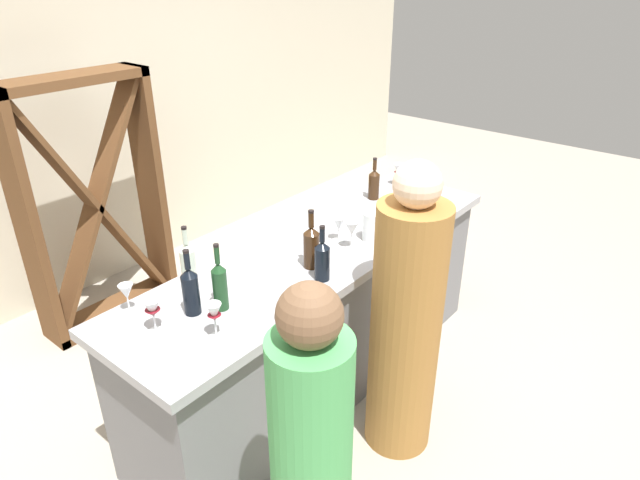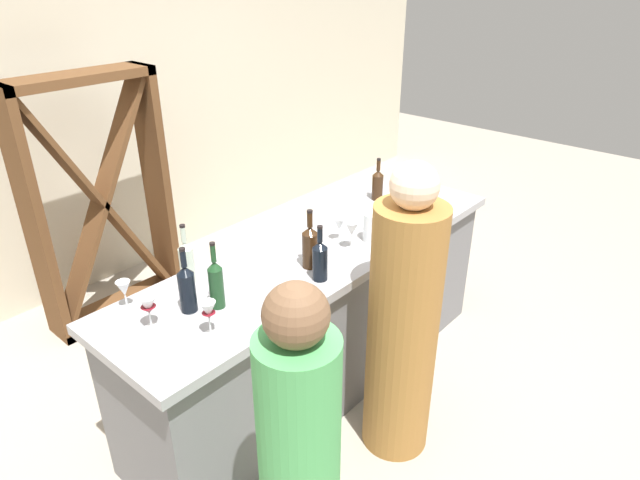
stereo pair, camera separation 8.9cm
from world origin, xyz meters
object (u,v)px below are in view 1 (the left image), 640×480
at_px(wine_bottle_rightmost_amber_brown, 311,246).
at_px(wine_glass_near_right, 339,225).
at_px(person_left_guest, 406,325).
at_px(wine_bottle_second_left_olive_green, 220,285).
at_px(water_pitcher, 372,226).
at_px(wine_rack, 94,206).
at_px(wine_bottle_second_right_near_black, 322,259).
at_px(wine_bottle_far_right_amber_brown, 374,183).
at_px(wine_glass_near_left, 214,314).
at_px(wine_glass_far_left, 153,310).
at_px(wine_glass_near_center, 352,229).
at_px(wine_glass_far_center, 398,171).
at_px(wine_glass_far_right, 127,293).
at_px(wine_bottle_leftmost_near_black, 191,290).
at_px(person_center_guest, 311,469).
at_px(wine_bottle_center_clear_pale, 188,263).

distance_m(wine_bottle_rightmost_amber_brown, wine_glass_near_right, 0.34).
bearing_deg(person_left_guest, wine_bottle_second_left_olive_green, 47.88).
bearing_deg(water_pitcher, wine_rack, 110.56).
distance_m(wine_bottle_second_right_near_black, wine_bottle_far_right_amber_brown, 1.10).
bearing_deg(wine_rack, wine_glass_near_right, -71.68).
relative_size(wine_glass_near_left, wine_glass_far_left, 1.06).
xyz_separation_m(wine_rack, wine_glass_near_center, (0.52, -1.79, 0.18)).
xyz_separation_m(wine_glass_far_center, wine_glass_far_right, (-2.12, 0.09, -0.01)).
bearing_deg(wine_bottle_second_left_olive_green, person_left_guest, -42.34).
relative_size(wine_glass_near_right, water_pitcher, 0.84).
height_order(wine_bottle_rightmost_amber_brown, wine_bottle_far_right_amber_brown, wine_bottle_rightmost_amber_brown).
xyz_separation_m(wine_bottle_rightmost_amber_brown, wine_bottle_far_right_amber_brown, (0.97, 0.28, -0.01)).
distance_m(wine_bottle_second_left_olive_green, wine_glass_near_center, 0.86).
xyz_separation_m(wine_bottle_rightmost_amber_brown, wine_glass_near_center, (0.29, -0.04, -0.00)).
relative_size(wine_bottle_leftmost_near_black, person_center_guest, 0.22).
height_order(wine_glass_near_left, wine_glass_near_right, wine_glass_near_left).
height_order(wine_bottle_leftmost_near_black, wine_bottle_center_clear_pale, wine_bottle_leftmost_near_black).
relative_size(wine_rack, wine_bottle_rightmost_amber_brown, 5.43).
distance_m(wine_bottle_second_left_olive_green, person_center_guest, 0.89).
xyz_separation_m(wine_bottle_far_right_amber_brown, water_pitcher, (-0.51, -0.34, -0.02)).
height_order(wine_bottle_center_clear_pale, water_pitcher, wine_bottle_center_clear_pale).
xyz_separation_m(wine_rack, wine_glass_near_right, (0.55, -1.67, 0.16)).
bearing_deg(wine_bottle_rightmost_amber_brown, person_center_guest, -139.90).
xyz_separation_m(wine_bottle_leftmost_near_black, wine_glass_far_center, (1.94, 0.14, -0.02)).
bearing_deg(wine_glass_far_center, wine_glass_near_center, -161.88).
bearing_deg(wine_glass_near_left, wine_bottle_far_right_amber_brown, 11.90).
bearing_deg(wine_bottle_far_right_amber_brown, wine_rack, 128.93).
xyz_separation_m(wine_glass_far_center, person_left_guest, (-1.18, -0.81, -0.29)).
bearing_deg(wine_rack, wine_bottle_second_left_olive_green, -101.25).
relative_size(wine_rack, wine_bottle_second_left_olive_green, 5.26).
distance_m(wine_glass_near_left, wine_glass_far_right, 0.47).
bearing_deg(wine_glass_near_center, wine_bottle_second_left_olive_green, 172.81).
relative_size(wine_bottle_leftmost_near_black, wine_bottle_second_left_olive_green, 0.97).
distance_m(wine_bottle_center_clear_pale, wine_bottle_rightmost_amber_brown, 0.62).
distance_m(wine_glass_far_left, person_center_guest, 0.92).
bearing_deg(wine_glass_far_right, wine_bottle_second_left_olive_green, -46.37).
bearing_deg(wine_glass_near_center, wine_glass_far_center, 18.12).
xyz_separation_m(wine_bottle_center_clear_pale, wine_bottle_second_right_near_black, (0.45, -0.47, -0.01)).
relative_size(wine_bottle_center_clear_pale, wine_glass_near_center, 1.93).
height_order(wine_bottle_second_left_olive_green, person_left_guest, person_left_guest).
height_order(wine_bottle_leftmost_near_black, wine_glass_far_center, wine_bottle_leftmost_near_black).
bearing_deg(wine_glass_far_center, wine_rack, 135.76).
bearing_deg(wine_bottle_far_right_amber_brown, wine_bottle_leftmost_near_black, -175.34).
bearing_deg(wine_glass_near_right, person_center_guest, -146.20).
bearing_deg(wine_glass_near_center, wine_glass_near_right, 72.75).
relative_size(wine_bottle_second_left_olive_green, wine_glass_near_left, 1.98).
distance_m(wine_glass_far_center, water_pitcher, 0.89).
xyz_separation_m(wine_glass_far_center, person_center_guest, (-2.11, -0.99, -0.34)).
height_order(wine_bottle_far_right_amber_brown, wine_glass_near_center, wine_bottle_far_right_amber_brown).
bearing_deg(wine_glass_far_right, wine_bottle_second_right_near_black, -32.25).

